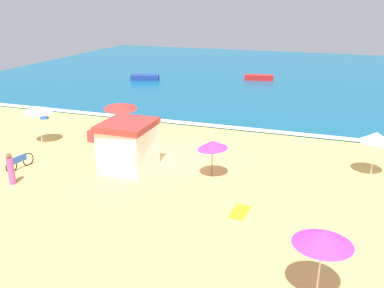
{
  "coord_description": "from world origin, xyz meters",
  "views": [
    {
      "loc": [
        8.41,
        -20.37,
        8.53
      ],
      "look_at": [
        1.22,
        0.31,
        0.8
      ],
      "focal_mm": 39.05,
      "sensor_mm": 36.0,
      "label": 1
    }
  ],
  "objects_px": {
    "beachgoer_1": "(43,114)",
    "small_boat_1": "(145,77)",
    "lifeguard_cabana": "(128,145)",
    "beachgoer_2": "(11,169)",
    "beach_umbrella_5": "(38,109)",
    "beach_umbrella_4": "(323,237)",
    "beachgoer_3": "(92,135)",
    "beach_umbrella_1": "(120,106)",
    "beach_umbrella_2": "(376,137)",
    "beachgoer_0": "(120,133)",
    "small_boat_0": "(259,78)",
    "parked_bicycle": "(20,162)",
    "beach_umbrella_0": "(212,145)"
  },
  "relations": [
    {
      "from": "beachgoer_1",
      "to": "small_boat_1",
      "type": "distance_m",
      "value": 15.82
    },
    {
      "from": "lifeguard_cabana",
      "to": "beachgoer_1",
      "type": "height_order",
      "value": "lifeguard_cabana"
    },
    {
      "from": "lifeguard_cabana",
      "to": "beachgoer_2",
      "type": "distance_m",
      "value": 5.73
    },
    {
      "from": "beach_umbrella_5",
      "to": "lifeguard_cabana",
      "type": "bearing_deg",
      "value": -15.22
    },
    {
      "from": "beach_umbrella_4",
      "to": "beachgoer_3",
      "type": "distance_m",
      "value": 17.49
    },
    {
      "from": "beach_umbrella_1",
      "to": "beach_umbrella_2",
      "type": "distance_m",
      "value": 15.76
    },
    {
      "from": "beach_umbrella_4",
      "to": "beachgoer_1",
      "type": "relative_size",
      "value": 2.45
    },
    {
      "from": "lifeguard_cabana",
      "to": "beach_umbrella_5",
      "type": "distance_m",
      "value": 7.31
    },
    {
      "from": "beach_umbrella_1",
      "to": "small_boat_1",
      "type": "xyz_separation_m",
      "value": [
        -5.98,
        16.38,
        -1.29
      ]
    },
    {
      "from": "beachgoer_0",
      "to": "small_boat_1",
      "type": "distance_m",
      "value": 20.87
    },
    {
      "from": "beachgoer_0",
      "to": "beachgoer_2",
      "type": "bearing_deg",
      "value": -110.93
    },
    {
      "from": "beach_umbrella_5",
      "to": "small_boat_0",
      "type": "distance_m",
      "value": 26.01
    },
    {
      "from": "lifeguard_cabana",
      "to": "beach_umbrella_2",
      "type": "relative_size",
      "value": 1.22
    },
    {
      "from": "beach_umbrella_1",
      "to": "small_boat_1",
      "type": "height_order",
      "value": "beach_umbrella_1"
    },
    {
      "from": "beach_umbrella_5",
      "to": "beachgoer_1",
      "type": "distance_m",
      "value": 5.89
    },
    {
      "from": "beachgoer_1",
      "to": "small_boat_0",
      "type": "distance_m",
      "value": 23.34
    },
    {
      "from": "small_boat_1",
      "to": "beach_umbrella_1",
      "type": "bearing_deg",
      "value": -69.94
    },
    {
      "from": "beach_umbrella_4",
      "to": "beachgoer_3",
      "type": "relative_size",
      "value": 2.42
    },
    {
      "from": "parked_bicycle",
      "to": "beach_umbrella_0",
      "type": "bearing_deg",
      "value": 13.1
    },
    {
      "from": "parked_bicycle",
      "to": "small_boat_0",
      "type": "xyz_separation_m",
      "value": [
        7.35,
        28.15,
        0.01
      ]
    },
    {
      "from": "beach_umbrella_4",
      "to": "beachgoer_1",
      "type": "distance_m",
      "value": 24.41
    },
    {
      "from": "small_boat_1",
      "to": "beach_umbrella_0",
      "type": "bearing_deg",
      "value": -57.38
    },
    {
      "from": "beachgoer_3",
      "to": "small_boat_1",
      "type": "relative_size",
      "value": 0.3
    },
    {
      "from": "beach_umbrella_2",
      "to": "beach_umbrella_4",
      "type": "bearing_deg",
      "value": -101.18
    },
    {
      "from": "beach_umbrella_0",
      "to": "beachgoer_0",
      "type": "bearing_deg",
      "value": 159.8
    },
    {
      "from": "beach_umbrella_4",
      "to": "beachgoer_1",
      "type": "xyz_separation_m",
      "value": [
        -20.28,
        13.49,
        -1.65
      ]
    },
    {
      "from": "parked_bicycle",
      "to": "beachgoer_2",
      "type": "bearing_deg",
      "value": -60.19
    },
    {
      "from": "parked_bicycle",
      "to": "lifeguard_cabana",
      "type": "bearing_deg",
      "value": 19.23
    },
    {
      "from": "beach_umbrella_1",
      "to": "beach_umbrella_5",
      "type": "bearing_deg",
      "value": -131.01
    },
    {
      "from": "lifeguard_cabana",
      "to": "beach_umbrella_4",
      "type": "bearing_deg",
      "value": -35.48
    },
    {
      "from": "beach_umbrella_2",
      "to": "beach_umbrella_4",
      "type": "height_order",
      "value": "beach_umbrella_2"
    },
    {
      "from": "lifeguard_cabana",
      "to": "beachgoer_1",
      "type": "relative_size",
      "value": 3.0
    },
    {
      "from": "beachgoer_0",
      "to": "beach_umbrella_0",
      "type": "bearing_deg",
      "value": -20.2
    },
    {
      "from": "small_boat_1",
      "to": "small_boat_0",
      "type": "bearing_deg",
      "value": 19.36
    },
    {
      "from": "beachgoer_0",
      "to": "beachgoer_2",
      "type": "xyz_separation_m",
      "value": [
        -2.42,
        -6.32,
        -0.11
      ]
    },
    {
      "from": "beach_umbrella_5",
      "to": "parked_bicycle",
      "type": "bearing_deg",
      "value": -67.14
    },
    {
      "from": "lifeguard_cabana",
      "to": "small_boat_1",
      "type": "xyz_separation_m",
      "value": [
        -9.57,
        22.22,
        -0.9
      ]
    },
    {
      "from": "beachgoer_3",
      "to": "small_boat_0",
      "type": "xyz_separation_m",
      "value": [
        6.13,
        23.11,
        -0.01
      ]
    },
    {
      "from": "beachgoer_3",
      "to": "small_boat_0",
      "type": "distance_m",
      "value": 23.91
    },
    {
      "from": "beach_umbrella_2",
      "to": "beach_umbrella_5",
      "type": "xyz_separation_m",
      "value": [
        -18.96,
        -1.35,
        0.11
      ]
    },
    {
      "from": "parked_bicycle",
      "to": "small_boat_1",
      "type": "distance_m",
      "value": 24.46
    },
    {
      "from": "beach_umbrella_2",
      "to": "parked_bicycle",
      "type": "distance_m",
      "value": 18.19
    },
    {
      "from": "parked_bicycle",
      "to": "beachgoer_0",
      "type": "distance_m",
      "value": 5.77
    },
    {
      "from": "beachgoer_3",
      "to": "small_boat_0",
      "type": "relative_size",
      "value": 0.3
    },
    {
      "from": "beach_umbrella_5",
      "to": "parked_bicycle",
      "type": "relative_size",
      "value": 1.32
    },
    {
      "from": "beach_umbrella_1",
      "to": "beach_umbrella_4",
      "type": "relative_size",
      "value": 1.37
    },
    {
      "from": "beachgoer_0",
      "to": "beachgoer_3",
      "type": "xyz_separation_m",
      "value": [
        -2.16,
        0.39,
        -0.49
      ]
    },
    {
      "from": "beachgoer_0",
      "to": "small_boat_0",
      "type": "bearing_deg",
      "value": 80.41
    },
    {
      "from": "lifeguard_cabana",
      "to": "parked_bicycle",
      "type": "xyz_separation_m",
      "value": [
        -5.41,
        -1.89,
        -0.92
      ]
    },
    {
      "from": "small_boat_0",
      "to": "small_boat_1",
      "type": "relative_size",
      "value": 0.99
    }
  ]
}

